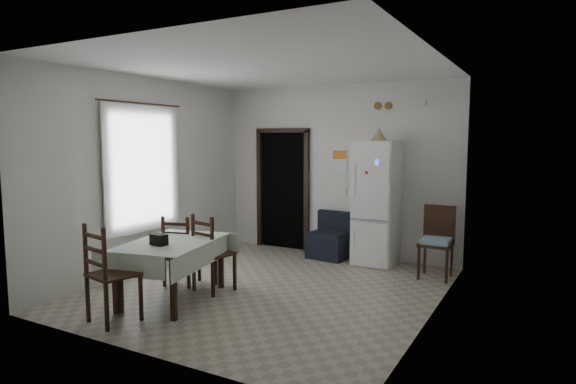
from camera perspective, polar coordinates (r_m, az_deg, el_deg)
The scene contains 25 objects.
ground at distance 6.54m, azimuth -2.15°, elevation -11.37°, with size 4.50×4.50×0.00m, color #A39B85.
ceiling at distance 6.30m, azimuth -2.26°, elevation 14.63°, with size 4.20×4.50×0.02m, color white, non-canonical shape.
wall_back at distance 8.26m, azimuth 5.84°, elevation 2.54°, with size 4.20×0.02×2.90m, color silver, non-canonical shape.
wall_front at distance 4.49m, azimuth -17.11°, elevation -0.82°, with size 4.20×0.02×2.90m, color silver, non-canonical shape.
wall_left at distance 7.55m, azimuth -16.01°, elevation 1.98°, with size 0.02×4.50×2.90m, color silver, non-canonical shape.
wall_right at distance 5.49m, azimuth 16.97°, elevation 0.43°, with size 0.02×4.50×2.90m, color silver, non-canonical shape.
doorway at distance 8.93m, azimuth 0.11°, elevation 0.34°, with size 1.06×0.52×2.22m.
window_recess at distance 7.44m, azimuth -17.39°, elevation 2.65°, with size 0.10×1.20×1.60m, color silver.
curtain at distance 7.36m, azimuth -16.80°, elevation 2.63°, with size 0.02×1.45×1.85m, color white.
curtain_rod at distance 7.36m, azimuth -16.98°, elevation 10.03°, with size 0.02×0.02×1.60m, color black.
calendar at distance 8.22m, azimuth 6.15°, elevation 3.70°, with size 0.28×0.02×0.40m, color white.
calendar_image at distance 8.22m, azimuth 6.14°, elevation 4.40°, with size 0.24×0.01×0.14m, color orange.
light_switch at distance 8.23m, azimuth 6.75°, elevation 0.06°, with size 0.08×0.02×0.12m, color beige.
vent_left at distance 8.01m, azimuth 10.58°, elevation 10.01°, with size 0.12×0.12×0.03m, color brown.
vent_right at distance 7.95m, azimuth 11.83°, elevation 10.01°, with size 0.12×0.12×0.03m, color brown.
emergency_light at distance 7.80m, azimuth 15.14°, elevation 10.22°, with size 0.25×0.07×0.09m, color white.
fridge at distance 7.73m, azimuth 10.46°, elevation -1.30°, with size 0.63×0.63×1.96m, color white, non-canonical shape.
tan_cone at distance 7.67m, azimuth 10.74°, elevation 6.72°, with size 0.24×0.24×0.20m, color tan.
navy_seat at distance 8.11m, azimuth 4.97°, elevation -5.14°, with size 0.63×0.61×0.76m, color black, non-canonical shape.
corner_chair at distance 7.20m, azimuth 17.13°, elevation -5.77°, with size 0.45×0.45×1.03m, color black, non-canonical shape.
dining_table at distance 6.18m, azimuth -13.53°, elevation -9.05°, with size 0.93×1.42×0.74m, color #B5C8AB, non-canonical shape.
black_bag at distance 5.90m, azimuth -15.06°, elevation -5.48°, with size 0.20×0.12×0.13m, color black.
dining_chair_far_left at distance 6.78m, azimuth -12.49°, elevation -6.67°, with size 0.41×0.41×0.96m, color black, non-canonical shape.
dining_chair_far_right at distance 6.40m, azimuth -8.76°, elevation -7.10°, with size 0.44×0.44×1.02m, color black, non-canonical shape.
dining_chair_near_head at distance 5.61m, azimuth -20.00°, elevation -8.98°, with size 0.47×0.47×1.09m, color black, non-canonical shape.
Camera 1 is at (3.20, -5.35, 1.98)m, focal length 30.00 mm.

